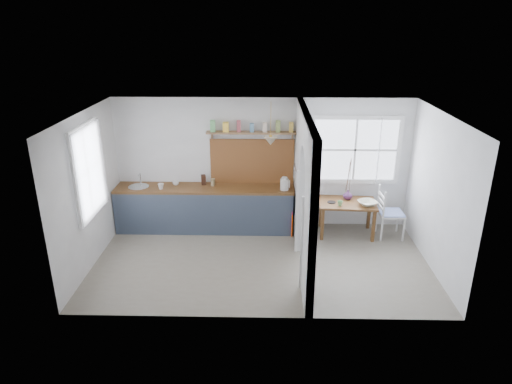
{
  "coord_description": "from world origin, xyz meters",
  "views": [
    {
      "loc": [
        0.07,
        -7.03,
        4.01
      ],
      "look_at": [
        -0.1,
        0.24,
        1.22
      ],
      "focal_mm": 32.0,
      "sensor_mm": 36.0,
      "label": 1
    }
  ],
  "objects_px": {
    "dining_table": "(346,218)",
    "chair_right": "(391,213)",
    "chair_left": "(303,211)",
    "vase": "(348,195)",
    "kettle": "(284,183)"
  },
  "relations": [
    {
      "from": "chair_left",
      "to": "kettle",
      "type": "xyz_separation_m",
      "value": [
        -0.38,
        -0.05,
        0.58
      ]
    },
    {
      "from": "dining_table",
      "to": "vase",
      "type": "height_order",
      "value": "vase"
    },
    {
      "from": "dining_table",
      "to": "kettle",
      "type": "relative_size",
      "value": 4.18
    },
    {
      "from": "vase",
      "to": "kettle",
      "type": "bearing_deg",
      "value": -175.36
    },
    {
      "from": "chair_right",
      "to": "vase",
      "type": "bearing_deg",
      "value": 72.79
    },
    {
      "from": "chair_left",
      "to": "chair_right",
      "type": "distance_m",
      "value": 1.69
    },
    {
      "from": "dining_table",
      "to": "chair_right",
      "type": "height_order",
      "value": "chair_right"
    },
    {
      "from": "chair_right",
      "to": "vase",
      "type": "distance_m",
      "value": 0.89
    },
    {
      "from": "kettle",
      "to": "dining_table",
      "type": "bearing_deg",
      "value": -1.53
    },
    {
      "from": "dining_table",
      "to": "kettle",
      "type": "distance_m",
      "value": 1.41
    },
    {
      "from": "chair_left",
      "to": "vase",
      "type": "height_order",
      "value": "chair_left"
    },
    {
      "from": "chair_left",
      "to": "vase",
      "type": "distance_m",
      "value": 0.93
    },
    {
      "from": "chair_right",
      "to": "chair_left",
      "type": "bearing_deg",
      "value": 82.93
    },
    {
      "from": "dining_table",
      "to": "chair_left",
      "type": "xyz_separation_m",
      "value": [
        -0.85,
        0.09,
        0.11
      ]
    },
    {
      "from": "chair_left",
      "to": "dining_table",
      "type": "bearing_deg",
      "value": 79.65
    }
  ]
}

